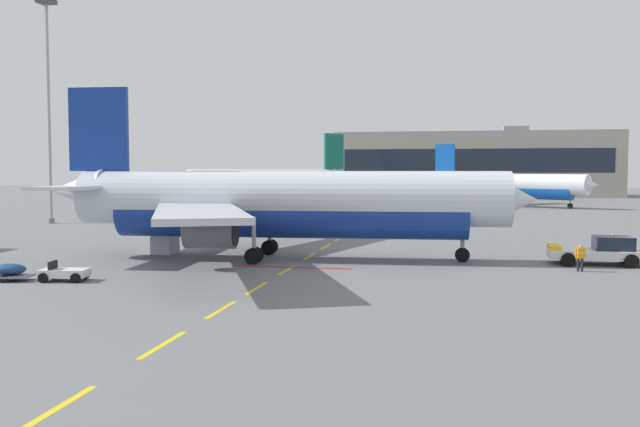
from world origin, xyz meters
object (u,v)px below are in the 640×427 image
object	(u,v)px
airliner_far_center	(274,184)
apron_light_mast_near	(48,86)
ground_crew_worker	(580,256)
airliner_far_right	(506,186)
baggage_train	(11,272)
uld_cargo_container	(165,243)
airliner_foreground	(282,203)
pushback_tug	(599,251)

from	to	relation	value
airliner_far_center	apron_light_mast_near	world-z (taller)	apron_light_mast_near
airliner_far_center	ground_crew_worker	world-z (taller)	airliner_far_center
airliner_far_center	airliner_far_right	size ratio (longest dim) A/B	1.12
baggage_train	uld_cargo_container	world-z (taller)	uld_cargo_container
airliner_far_right	ground_crew_worker	size ratio (longest dim) A/B	17.94
baggage_train	apron_light_mast_near	world-z (taller)	apron_light_mast_near
airliner_foreground	airliner_far_center	distance (m)	63.21
baggage_train	uld_cargo_container	distance (m)	13.94
uld_cargo_container	apron_light_mast_near	distance (m)	39.26
airliner_far_center	uld_cargo_container	size ratio (longest dim) A/B	18.70
baggage_train	uld_cargo_container	xyz separation A→B (m)	(3.43, 13.51, 0.28)
airliner_far_center	baggage_train	distance (m)	73.39
airliner_far_center	apron_light_mast_near	xyz separation A→B (m)	(-18.28, -34.03, 12.02)
airliner_foreground	pushback_tug	xyz separation A→B (m)	(21.38, 1.25, -3.05)
airliner_far_center	uld_cargo_container	distance (m)	60.22
ground_crew_worker	uld_cargo_container	bearing A→B (deg)	172.91
airliner_far_right	uld_cargo_container	bearing A→B (deg)	-111.84
ground_crew_worker	apron_light_mast_near	distance (m)	63.57
baggage_train	ground_crew_worker	size ratio (longest dim) A/B	5.26
pushback_tug	uld_cargo_container	distance (m)	30.73
ground_crew_worker	airliner_far_center	bearing A→B (deg)	119.68
airliner_far_right	baggage_train	size ratio (longest dim) A/B	3.41
airliner_far_right	airliner_foreground	bearing A→B (deg)	-105.23
airliner_foreground	apron_light_mast_near	bearing A→B (deg)	142.19
ground_crew_worker	baggage_train	bearing A→B (deg)	-162.94
baggage_train	uld_cargo_container	size ratio (longest dim) A/B	4.90
ground_crew_worker	uld_cargo_container	xyz separation A→B (m)	(-28.90, 3.59, -0.14)
airliner_foreground	uld_cargo_container	bearing A→B (deg)	171.96
pushback_tug	airliner_far_right	size ratio (longest dim) A/B	0.20
ground_crew_worker	airliner_far_right	bearing A→B (deg)	89.03
ground_crew_worker	apron_light_mast_near	xyz separation A→B (m)	(-54.35, 29.26, 15.19)
pushback_tug	ground_crew_worker	world-z (taller)	pushback_tug
airliner_far_right	ground_crew_worker	xyz separation A→B (m)	(-1.34, -79.07, -2.66)
airliner_far_right	baggage_train	distance (m)	95.20
pushback_tug	uld_cargo_container	size ratio (longest dim) A/B	3.40
pushback_tug	apron_light_mast_near	distance (m)	63.64
airliner_foreground	ground_crew_worker	size ratio (longest dim) A/B	20.97
uld_cargo_container	apron_light_mast_near	bearing A→B (deg)	134.75
airliner_far_right	ground_crew_worker	world-z (taller)	airliner_far_right
airliner_far_center	uld_cargo_container	xyz separation A→B (m)	(7.16, -59.70, -3.31)
pushback_tug	apron_light_mast_near	world-z (taller)	apron_light_mast_near
airliner_foreground	ground_crew_worker	distance (m)	19.92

